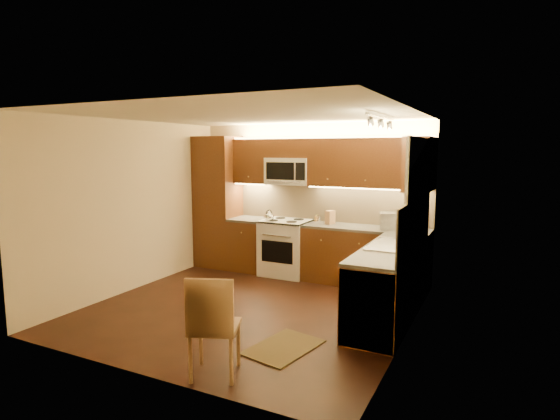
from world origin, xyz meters
The scene contains 37 objects.
floor centered at (0.00, 0.00, 0.00)m, with size 4.00×4.00×0.01m, color black.
ceiling centered at (0.00, 0.00, 2.50)m, with size 4.00×4.00×0.01m, color beige.
wall_back centered at (0.00, 2.00, 1.25)m, with size 4.00×0.01×2.50m, color beige.
wall_front centered at (0.00, -2.00, 1.25)m, with size 4.00×0.01×2.50m, color beige.
wall_left centered at (-2.00, 0.00, 1.25)m, with size 0.01×4.00×2.50m, color beige.
wall_right centered at (2.00, 0.00, 1.25)m, with size 0.01×4.00×2.50m, color beige.
pantry centered at (-1.65, 1.70, 1.15)m, with size 0.70×0.60×2.30m, color #441D0E.
base_cab_back_left centered at (-0.99, 1.70, 0.43)m, with size 0.62×0.60×0.86m, color #441D0E.
counter_back_left centered at (-0.99, 1.70, 0.88)m, with size 0.62×0.60×0.04m, color #3B3835.
base_cab_back_right centered at (1.04, 1.70, 0.43)m, with size 1.92×0.60×0.86m, color #441D0E.
counter_back_right centered at (1.04, 1.70, 0.88)m, with size 1.92×0.60×0.04m, color #3B3835.
base_cab_right centered at (1.70, 0.40, 0.43)m, with size 0.60×2.00×0.86m, color #441D0E.
counter_right centered at (1.70, 0.40, 0.88)m, with size 0.60×2.00×0.04m, color #3B3835.
dishwasher centered at (1.70, -0.30, 0.43)m, with size 0.58×0.60×0.84m, color silver.
backsplash_back centered at (0.35, 1.99, 1.20)m, with size 3.30×0.02×0.60m, color tan.
backsplash_right centered at (1.99, 0.40, 1.20)m, with size 0.02×2.00×0.60m, color tan.
upper_cab_back_left centered at (-0.99, 1.82, 1.88)m, with size 0.62×0.35×0.75m, color #441D0E.
upper_cab_back_right centered at (1.04, 1.82, 1.88)m, with size 1.92×0.35×0.75m, color #441D0E.
upper_cab_bridge centered at (-0.30, 1.82, 2.09)m, with size 0.76×0.35×0.31m, color #441D0E.
upper_cab_right_corner centered at (1.82, 1.40, 1.88)m, with size 0.35×0.50×0.75m, color #441D0E.
stove centered at (-0.30, 1.68, 0.46)m, with size 0.76×0.65×0.92m, color silver, non-canonical shape.
microwave centered at (-0.30, 1.81, 1.72)m, with size 0.76×0.38×0.44m, color silver, non-canonical shape.
window_frame centered at (1.99, 0.55, 1.60)m, with size 0.03×1.44×1.24m, color silver.
window_blinds centered at (1.97, 0.55, 1.60)m, with size 0.02×1.36×1.16m, color silver.
sink centered at (1.70, 0.55, 0.98)m, with size 0.52×0.86×0.15m, color silver, non-canonical shape.
faucet centered at (1.88, 0.55, 1.05)m, with size 0.20×0.04×0.30m, color silver, non-canonical shape.
track_light_bar centered at (1.55, 0.40, 2.46)m, with size 0.04×1.20×0.03m, color silver.
kettle centered at (-0.51, 1.47, 1.01)m, with size 0.16×0.16×0.19m, color silver, non-canonical shape.
toaster_oven centered at (1.45, 1.74, 1.02)m, with size 0.42×0.31×0.25m, color silver.
knife_block centered at (0.44, 1.75, 1.01)m, with size 0.10×0.16×0.21m, color #A4714A.
spice_jar_a centered at (0.14, 1.94, 0.95)m, with size 0.05×0.05×0.09m, color silver.
spice_jar_b centered at (0.14, 1.94, 0.95)m, with size 0.04×0.04×0.10m, color olive.
spice_jar_c centered at (0.18, 1.94, 0.94)m, with size 0.05×0.05×0.09m, color silver.
spice_jar_d centered at (0.14, 1.89, 0.94)m, with size 0.05×0.05×0.08m, color olive.
soap_bottle centered at (1.90, 0.87, 1.01)m, with size 0.10×0.10×0.22m, color white.
rug centered at (0.91, -0.90, 0.01)m, with size 0.55×0.82×0.01m, color black.
dining_chair centered at (0.59, -1.68, 0.48)m, with size 0.43×0.43×0.97m, color #A4714A, non-canonical shape.
Camera 1 is at (2.90, -4.99, 2.08)m, focal length 29.12 mm.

